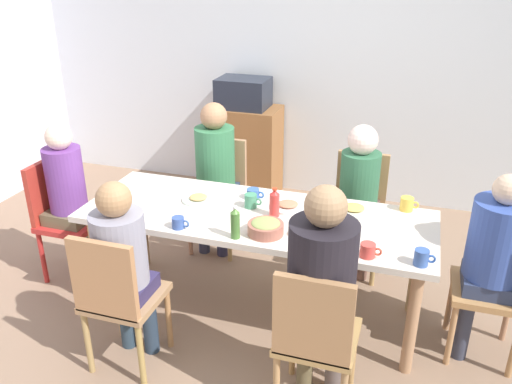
% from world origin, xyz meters
% --- Properties ---
extents(ground_plane, '(7.05, 7.05, 0.00)m').
position_xyz_m(ground_plane, '(0.00, 0.00, 0.00)').
color(ground_plane, '#8B6D56').
extents(wall_back, '(6.11, 0.12, 2.60)m').
position_xyz_m(wall_back, '(0.00, 2.13, 1.30)').
color(wall_back, silver).
rests_on(wall_back, ground_plane).
extents(dining_table, '(2.24, 0.80, 0.73)m').
position_xyz_m(dining_table, '(0.00, 0.00, 0.65)').
color(dining_table, beige).
rests_on(dining_table, ground_plane).
extents(chair_0, '(0.40, 0.40, 0.90)m').
position_xyz_m(chair_0, '(0.56, -0.78, 0.51)').
color(chair_0, tan).
rests_on(chair_0, ground_plane).
extents(person_0, '(0.34, 0.34, 1.28)m').
position_xyz_m(person_0, '(0.56, -0.69, 0.77)').
color(person_0, brown).
rests_on(person_0, ground_plane).
extents(chair_1, '(0.40, 0.40, 0.90)m').
position_xyz_m(chair_1, '(-1.50, 0.00, 0.51)').
color(chair_1, red).
rests_on(chair_1, ground_plane).
extents(person_1, '(0.30, 0.30, 1.19)m').
position_xyz_m(person_1, '(-1.40, 0.00, 0.70)').
color(person_1, brown).
rests_on(person_1, ground_plane).
extents(chair_2, '(0.40, 0.40, 0.90)m').
position_xyz_m(chair_2, '(-0.56, -0.78, 0.51)').
color(chair_2, '#AB8058').
rests_on(chair_2, ground_plane).
extents(person_2, '(0.30, 0.30, 1.16)m').
position_xyz_m(person_2, '(-0.56, -0.69, 0.69)').
color(person_2, '#293C4B').
rests_on(person_2, ground_plane).
extents(chair_3, '(0.40, 0.40, 0.90)m').
position_xyz_m(chair_3, '(-0.56, 0.78, 0.51)').
color(chair_3, '#AA8151').
rests_on(chair_3, ground_plane).
extents(person_3, '(0.31, 0.31, 1.23)m').
position_xyz_m(person_3, '(-0.56, 0.69, 0.74)').
color(person_3, '#2A2A44').
rests_on(person_3, ground_plane).
extents(chair_4, '(0.40, 0.40, 0.90)m').
position_xyz_m(chair_4, '(1.50, 0.00, 0.51)').
color(chair_4, '#AF7E4B').
rests_on(chair_4, ground_plane).
extents(person_4, '(0.32, 0.32, 1.17)m').
position_xyz_m(person_4, '(1.41, 0.00, 0.71)').
color(person_4, '#323646').
rests_on(person_4, ground_plane).
extents(chair_5, '(0.40, 0.40, 0.90)m').
position_xyz_m(chair_5, '(0.56, 0.78, 0.51)').
color(chair_5, tan).
rests_on(chair_5, ground_plane).
extents(person_5, '(0.30, 0.30, 1.16)m').
position_xyz_m(person_5, '(0.56, 0.69, 0.70)').
color(person_5, brown).
rests_on(person_5, ground_plane).
extents(plate_0, '(0.25, 0.25, 0.04)m').
position_xyz_m(plate_0, '(0.59, 0.22, 0.74)').
color(plate_0, silver).
rests_on(plate_0, dining_table).
extents(plate_1, '(0.26, 0.26, 0.04)m').
position_xyz_m(plate_1, '(-0.91, -0.10, 0.74)').
color(plate_1, white).
rests_on(plate_1, dining_table).
extents(plate_2, '(0.22, 0.22, 0.04)m').
position_xyz_m(plate_2, '(-0.43, 0.07, 0.74)').
color(plate_2, silver).
rests_on(plate_2, dining_table).
extents(plate_3, '(0.23, 0.23, 0.04)m').
position_xyz_m(plate_3, '(0.17, 0.15, 0.74)').
color(plate_3, silver).
rests_on(plate_3, dining_table).
extents(bowl_0, '(0.21, 0.21, 0.09)m').
position_xyz_m(bowl_0, '(0.14, -0.24, 0.77)').
color(bowl_0, '#A25E4C').
rests_on(bowl_0, dining_table).
extents(cup_0, '(0.11, 0.08, 0.09)m').
position_xyz_m(cup_0, '(1.02, -0.32, 0.77)').
color(cup_0, '#38589F').
rests_on(cup_0, dining_table).
extents(cup_1, '(0.12, 0.09, 0.07)m').
position_xyz_m(cup_1, '(-0.09, 0.21, 0.77)').
color(cup_1, '#3A60A3').
rests_on(cup_1, dining_table).
extents(cup_2, '(0.12, 0.09, 0.08)m').
position_xyz_m(cup_2, '(0.38, -0.21, 0.77)').
color(cup_2, '#C64A34').
rests_on(cup_2, dining_table).
extents(cup_3, '(0.12, 0.09, 0.10)m').
position_xyz_m(cup_3, '(0.41, -0.05, 0.78)').
color(cup_3, '#3F945E').
rests_on(cup_3, dining_table).
extents(cup_4, '(0.12, 0.08, 0.09)m').
position_xyz_m(cup_4, '(-0.06, 0.08, 0.78)').
color(cup_4, '#408964').
rests_on(cup_4, dining_table).
extents(cup_5, '(0.12, 0.08, 0.09)m').
position_xyz_m(cup_5, '(0.91, 0.34, 0.77)').
color(cup_5, gold).
rests_on(cup_5, dining_table).
extents(cup_6, '(0.11, 0.07, 0.07)m').
position_xyz_m(cup_6, '(-0.38, -0.33, 0.77)').
color(cup_6, '#375399').
rests_on(cup_6, dining_table).
extents(cup_7, '(0.12, 0.08, 0.08)m').
position_xyz_m(cup_7, '(0.74, -0.32, 0.77)').
color(cup_7, '#D5423A').
rests_on(cup_7, dining_table).
extents(bottle_0, '(0.05, 0.05, 0.20)m').
position_xyz_m(bottle_0, '(-0.02, -0.34, 0.82)').
color(bottle_0, '#457633').
rests_on(bottle_0, dining_table).
extents(bottle_1, '(0.06, 0.06, 0.19)m').
position_xyz_m(bottle_1, '(0.12, 0.01, 0.82)').
color(bottle_1, red).
rests_on(bottle_1, dining_table).
extents(side_cabinet, '(0.70, 0.44, 0.90)m').
position_xyz_m(side_cabinet, '(-0.71, 1.83, 0.45)').
color(side_cabinet, brown).
rests_on(side_cabinet, ground_plane).
extents(microwave, '(0.48, 0.36, 0.28)m').
position_xyz_m(microwave, '(-0.71, 1.83, 1.04)').
color(microwave, '#202531').
rests_on(microwave, side_cabinet).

